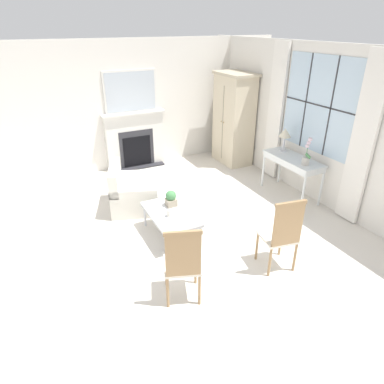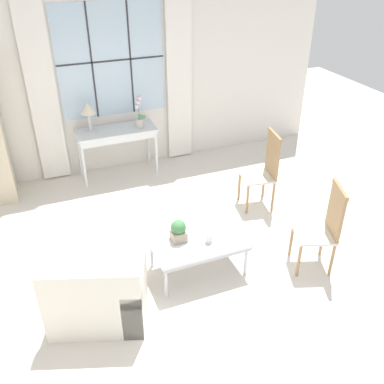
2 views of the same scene
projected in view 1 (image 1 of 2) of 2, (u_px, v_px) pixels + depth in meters
name	position (u px, v px, depth m)	size (l,w,h in m)	color
ground_plane	(166.00, 230.00, 5.67)	(14.00, 14.00, 0.00)	silver
wall_back_windowed	(316.00, 124.00, 6.25)	(7.20, 0.14, 2.80)	silver
wall_left	(137.00, 105.00, 7.71)	(0.06, 7.20, 2.80)	silver
fireplace	(135.00, 136.00, 7.85)	(0.34, 1.43, 2.18)	#2D2D33
armoire	(234.00, 119.00, 8.00)	(1.02, 0.64, 2.09)	beige
console_table	(293.00, 162.00, 6.51)	(1.24, 0.51, 0.79)	silver
table_lamp	(285.00, 134.00, 6.63)	(0.24, 0.24, 0.46)	silver
potted_orchid	(307.00, 155.00, 6.06)	(0.17, 0.13, 0.51)	#BCB7AD
armchair_upholstered	(133.00, 194.00, 6.25)	(1.15, 1.08, 0.82)	silver
side_chair_wooden	(283.00, 232.00, 4.50)	(0.51, 0.51, 1.11)	beige
accent_chair_wooden	(183.00, 261.00, 3.98)	(0.56, 0.56, 1.07)	beige
coffee_table	(171.00, 215.00, 5.34)	(1.06, 0.64, 0.43)	silver
potted_plant_small	(171.00, 198.00, 5.46)	(0.17, 0.17, 0.27)	tan
pillar_candle	(169.00, 213.00, 5.19)	(0.10, 0.10, 0.13)	silver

